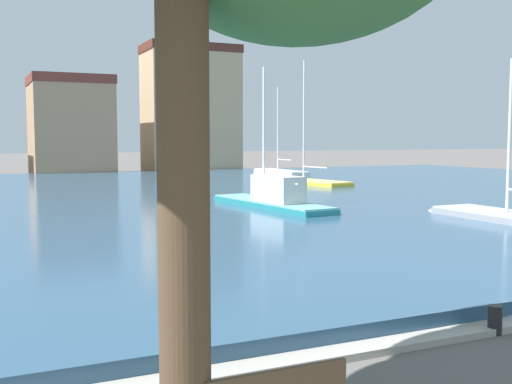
{
  "coord_description": "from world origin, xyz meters",
  "views": [
    {
      "loc": [
        -3.54,
        0.22,
        3.36
      ],
      "look_at": [
        2.06,
        12.34,
        2.2
      ],
      "focal_mm": 43.5,
      "sensor_mm": 36.0,
      "label": 1
    }
  ],
  "objects_px": {
    "sailboat_grey": "(503,221)",
    "sailboat_teal": "(265,202)",
    "sailboat_white": "(277,174)",
    "mooring_bollard": "(495,320)",
    "sailboat_yellow": "(302,183)"
  },
  "relations": [
    {
      "from": "sailboat_yellow",
      "to": "sailboat_grey",
      "type": "relative_size",
      "value": 1.07
    },
    {
      "from": "sailboat_white",
      "to": "sailboat_grey",
      "type": "bearing_deg",
      "value": -99.92
    },
    {
      "from": "mooring_bollard",
      "to": "sailboat_grey",
      "type": "bearing_deg",
      "value": 43.05
    },
    {
      "from": "sailboat_yellow",
      "to": "sailboat_teal",
      "type": "distance_m",
      "value": 14.18
    },
    {
      "from": "sailboat_white",
      "to": "sailboat_grey",
      "type": "relative_size",
      "value": 0.95
    },
    {
      "from": "sailboat_yellow",
      "to": "sailboat_grey",
      "type": "distance_m",
      "value": 19.52
    },
    {
      "from": "sailboat_white",
      "to": "mooring_bollard",
      "type": "height_order",
      "value": "sailboat_white"
    },
    {
      "from": "mooring_bollard",
      "to": "sailboat_yellow",
      "type": "bearing_deg",
      "value": 67.2
    },
    {
      "from": "sailboat_white",
      "to": "sailboat_grey",
      "type": "distance_m",
      "value": 28.76
    },
    {
      "from": "sailboat_grey",
      "to": "mooring_bollard",
      "type": "xyz_separation_m",
      "value": [
        -9.57,
        -8.94,
        -0.1
      ]
    },
    {
      "from": "sailboat_teal",
      "to": "sailboat_yellow",
      "type": "bearing_deg",
      "value": 54.5
    },
    {
      "from": "sailboat_yellow",
      "to": "mooring_bollard",
      "type": "bearing_deg",
      "value": -112.8
    },
    {
      "from": "sailboat_yellow",
      "to": "mooring_bollard",
      "type": "height_order",
      "value": "sailboat_yellow"
    },
    {
      "from": "sailboat_grey",
      "to": "sailboat_teal",
      "type": "bearing_deg",
      "value": 126.96
    },
    {
      "from": "sailboat_grey",
      "to": "sailboat_teal",
      "type": "xyz_separation_m",
      "value": [
        -5.9,
        7.84,
        0.21
      ]
    }
  ]
}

